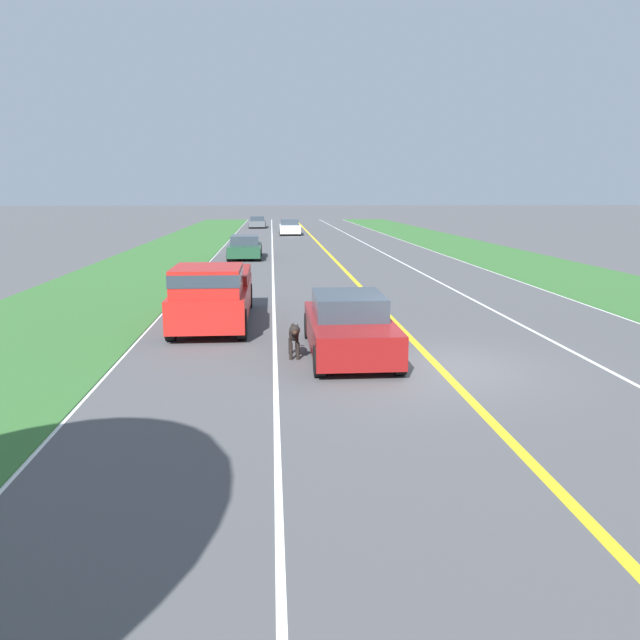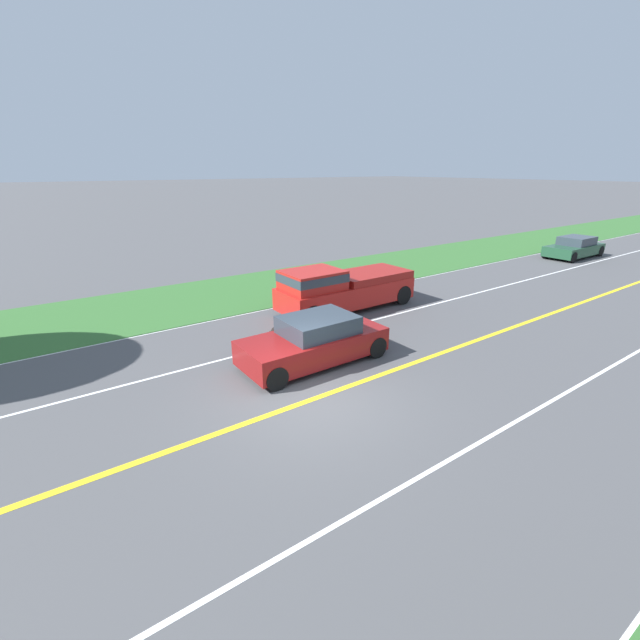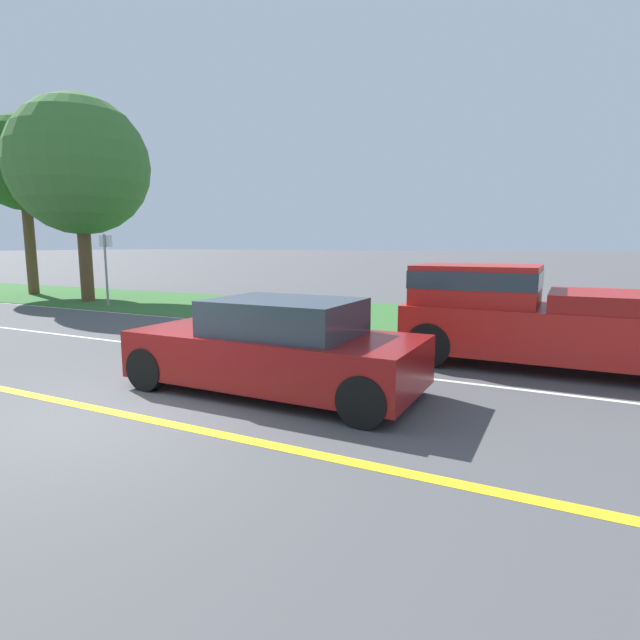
% 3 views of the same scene
% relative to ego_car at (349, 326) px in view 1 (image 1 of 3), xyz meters
% --- Properties ---
extents(ground_plane, '(400.00, 400.00, 0.00)m').
position_rel_ego_car_xyz_m(ground_plane, '(-1.79, 1.28, -0.66)').
color(ground_plane, '#4C4C4F').
extents(centre_divider_line, '(0.18, 160.00, 0.01)m').
position_rel_ego_car_xyz_m(centre_divider_line, '(-1.79, 1.28, -0.65)').
color(centre_divider_line, yellow).
rests_on(centre_divider_line, ground).
extents(lane_edge_line_right, '(0.14, 160.00, 0.01)m').
position_rel_ego_car_xyz_m(lane_edge_line_right, '(5.21, 1.28, -0.65)').
color(lane_edge_line_right, white).
rests_on(lane_edge_line_right, ground).
extents(lane_dash_same_dir, '(0.10, 160.00, 0.01)m').
position_rel_ego_car_xyz_m(lane_dash_same_dir, '(1.71, 1.28, -0.65)').
color(lane_dash_same_dir, white).
rests_on(lane_dash_same_dir, ground).
extents(lane_dash_oncoming, '(0.10, 160.00, 0.01)m').
position_rel_ego_car_xyz_m(lane_dash_oncoming, '(-5.29, 1.28, -0.65)').
color(lane_dash_oncoming, white).
rests_on(lane_dash_oncoming, ground).
extents(ego_car, '(1.87, 4.34, 1.39)m').
position_rel_ego_car_xyz_m(ego_car, '(0.00, 0.00, 0.00)').
color(ego_car, maroon).
rests_on(ego_car, ground).
extents(dog, '(0.24, 1.24, 0.86)m').
position_rel_ego_car_xyz_m(dog, '(1.28, 0.27, -0.12)').
color(dog, black).
rests_on(dog, ground).
extents(pickup_truck, '(2.02, 5.74, 1.81)m').
position_rel_ego_car_xyz_m(pickup_truck, '(3.42, -3.67, 0.27)').
color(pickup_truck, red).
rests_on(pickup_truck, ground).
extents(car_trailing_near, '(1.88, 4.44, 1.30)m').
position_rel_ego_car_xyz_m(car_trailing_near, '(3.30, -22.52, -0.04)').
color(car_trailing_near, '#1E472D').
rests_on(car_trailing_near, ground).
extents(car_trailing_mid, '(1.90, 4.28, 1.41)m').
position_rel_ego_car_xyz_m(car_trailing_mid, '(0.08, -43.93, 0.00)').
color(car_trailing_mid, white).
rests_on(car_trailing_mid, ground).
extents(car_trailing_far, '(1.82, 4.50, 1.27)m').
position_rel_ego_car_xyz_m(car_trailing_far, '(3.31, -56.34, -0.06)').
color(car_trailing_far, '#51565B').
rests_on(car_trailing_far, ground).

